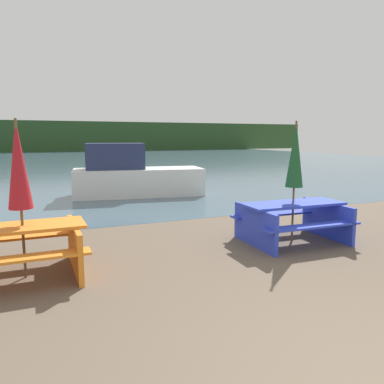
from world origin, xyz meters
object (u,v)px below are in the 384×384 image
Objects in this scene: picnic_table_orange at (24,246)px; boat at (134,176)px; umbrella_crimson at (18,165)px; picnic_table_blue at (293,218)px; umbrella_darkgreen at (295,155)px.

boat is (3.25, 6.56, 0.19)m from picnic_table_orange.
umbrella_crimson reaches higher than picnic_table_orange.
umbrella_darkgreen reaches higher than picnic_table_blue.
picnic_table_orange is at bearing 179.88° from umbrella_darkgreen.
picnic_table_orange is 1.11m from umbrella_crimson.
picnic_table_blue is 6.70m from boat.
umbrella_crimson is 0.98× the size of umbrella_darkgreen.
picnic_table_orange is 0.73× the size of umbrella_darkgreen.
picnic_table_orange is at bearing 179.88° from picnic_table_blue.
umbrella_darkgreen is at bearing 180.00° from picnic_table_blue.
picnic_table_blue is 4.66m from umbrella_crimson.
umbrella_crimson is 7.38m from boat.
picnic_table_orange is 0.37× the size of boat.
picnic_table_orange is 4.67m from umbrella_darkgreen.
picnic_table_blue is 4.52m from picnic_table_orange.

